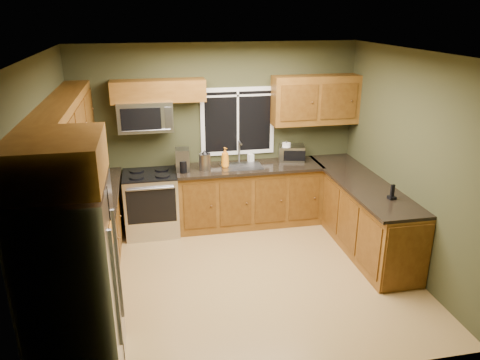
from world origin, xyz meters
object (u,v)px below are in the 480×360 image
object	(u,v)px
paper_towel_roll	(286,152)
soap_bottle_a	(225,157)
coffee_maker	(183,161)
soap_bottle_b	(251,156)
range	(151,203)
toaster_oven	(292,153)
cordless_phone	(392,195)
microwave	(145,116)
kettle	(205,161)
refrigerator	(73,286)

from	to	relation	value
paper_towel_roll	soap_bottle_a	xyz separation A→B (m)	(-0.96, -0.09, 0.00)
coffee_maker	soap_bottle_b	world-z (taller)	coffee_maker
soap_bottle_a	range	bearing A→B (deg)	-178.42
toaster_oven	cordless_phone	world-z (taller)	toaster_oven
range	microwave	bearing A→B (deg)	90.02
coffee_maker	kettle	size ratio (longest dim) A/B	1.08
microwave	coffee_maker	world-z (taller)	microwave
soap_bottle_a	cordless_phone	xyz separation A→B (m)	(1.80, -1.62, -0.09)
kettle	cordless_phone	size ratio (longest dim) A/B	1.59
refrigerator	soap_bottle_a	world-z (taller)	refrigerator
refrigerator	cordless_phone	xyz separation A→B (m)	(3.60, 1.18, 0.10)
range	coffee_maker	world-z (taller)	coffee_maker
microwave	kettle	size ratio (longest dim) A/B	2.53
coffee_maker	soap_bottle_a	distance (m)	0.63
microwave	cordless_phone	xyz separation A→B (m)	(2.91, -1.72, -0.73)
coffee_maker	cordless_phone	bearing A→B (deg)	-32.86
range	soap_bottle_b	bearing A→B (deg)	8.16
coffee_maker	soap_bottle_a	xyz separation A→B (m)	(0.62, 0.05, -0.00)
paper_towel_roll	soap_bottle_b	bearing A→B (deg)	168.96
microwave	cordless_phone	size ratio (longest dim) A/B	4.02
paper_towel_roll	cordless_phone	world-z (taller)	paper_towel_roll
toaster_oven	soap_bottle_a	world-z (taller)	soap_bottle_a
refrigerator	coffee_maker	bearing A→B (deg)	66.99
refrigerator	microwave	size ratio (longest dim) A/B	2.37
refrigerator	coffee_maker	world-z (taller)	refrigerator
coffee_maker	kettle	distance (m)	0.32
range	coffee_maker	xyz separation A→B (m)	(0.48, -0.02, 0.62)
coffee_maker	paper_towel_roll	size ratio (longest dim) A/B	1.00
refrigerator	soap_bottle_a	size ratio (longest dim) A/B	6.03
microwave	kettle	bearing A→B (deg)	-12.78
refrigerator	kettle	bearing A→B (deg)	61.42
range	kettle	bearing A→B (deg)	-3.19
range	kettle	distance (m)	1.00
refrigerator	range	world-z (taller)	refrigerator
cordless_phone	kettle	bearing A→B (deg)	143.89
toaster_oven	soap_bottle_a	distance (m)	1.06
cordless_phone	paper_towel_roll	bearing A→B (deg)	116.47
refrigerator	microwave	bearing A→B (deg)	76.66
microwave	soap_bottle_b	world-z (taller)	microwave
toaster_oven	microwave	bearing A→B (deg)	-179.87
microwave	cordless_phone	world-z (taller)	microwave
kettle	soap_bottle_b	bearing A→B (deg)	19.70
range	kettle	xyz separation A→B (m)	(0.80, -0.04, 0.61)
microwave	coffee_maker	bearing A→B (deg)	-17.70
kettle	soap_bottle_a	world-z (taller)	kettle
microwave	paper_towel_roll	bearing A→B (deg)	-0.54
refrigerator	range	distance (m)	2.89
toaster_oven	soap_bottle_b	distance (m)	0.63
microwave	paper_towel_roll	xyz separation A→B (m)	(2.06, -0.02, -0.64)
refrigerator	range	size ratio (longest dim) A/B	1.92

